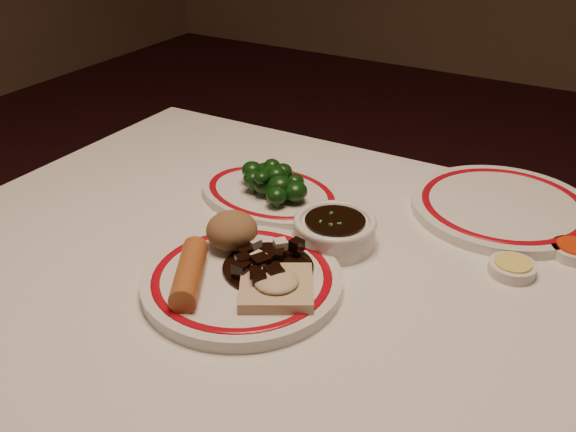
{
  "coord_description": "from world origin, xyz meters",
  "views": [
    {
      "loc": [
        0.33,
        -0.62,
        1.25
      ],
      "look_at": [
        -0.07,
        0.07,
        0.8
      ],
      "focal_mm": 40.0,
      "sensor_mm": 36.0,
      "label": 1
    }
  ],
  "objects_px": {
    "dining_table": "(308,337)",
    "spring_roll": "(189,273)",
    "stirfry_heap": "(265,265)",
    "broccoli_pile": "(275,180)",
    "broccoli_plate": "(271,194)",
    "fried_wonton": "(276,286)",
    "rice_mound": "(232,230)",
    "soy_bowl": "(335,232)",
    "main_plate": "(242,281)"
  },
  "relations": [
    {
      "from": "broccoli_plate",
      "to": "fried_wonton",
      "type": "bearing_deg",
      "value": -57.04
    },
    {
      "from": "rice_mound",
      "to": "stirfry_heap",
      "type": "distance_m",
      "value": 0.08
    },
    {
      "from": "dining_table",
      "to": "broccoli_pile",
      "type": "bearing_deg",
      "value": 132.2
    },
    {
      "from": "spring_roll",
      "to": "stirfry_heap",
      "type": "distance_m",
      "value": 0.1
    },
    {
      "from": "rice_mound",
      "to": "stirfry_heap",
      "type": "relative_size",
      "value": 0.59
    },
    {
      "from": "main_plate",
      "to": "fried_wonton",
      "type": "bearing_deg",
      "value": -7.96
    },
    {
      "from": "dining_table",
      "to": "rice_mound",
      "type": "xyz_separation_m",
      "value": [
        -0.12,
        0.0,
        0.14
      ]
    },
    {
      "from": "rice_mound",
      "to": "broccoli_plate",
      "type": "bearing_deg",
      "value": 104.44
    },
    {
      "from": "fried_wonton",
      "to": "broccoli_pile",
      "type": "relative_size",
      "value": 0.94
    },
    {
      "from": "dining_table",
      "to": "rice_mound",
      "type": "distance_m",
      "value": 0.18
    },
    {
      "from": "fried_wonton",
      "to": "broccoli_plate",
      "type": "relative_size",
      "value": 0.45
    },
    {
      "from": "spring_roll",
      "to": "broccoli_plate",
      "type": "bearing_deg",
      "value": 70.28
    },
    {
      "from": "spring_roll",
      "to": "soy_bowl",
      "type": "distance_m",
      "value": 0.23
    },
    {
      "from": "fried_wonton",
      "to": "rice_mound",
      "type": "bearing_deg",
      "value": 150.27
    },
    {
      "from": "stirfry_heap",
      "to": "broccoli_pile",
      "type": "xyz_separation_m",
      "value": [
        -0.11,
        0.2,
        0.01
      ]
    },
    {
      "from": "stirfry_heap",
      "to": "soy_bowl",
      "type": "height_order",
      "value": "stirfry_heap"
    },
    {
      "from": "broccoli_plate",
      "to": "broccoli_pile",
      "type": "height_order",
      "value": "broccoli_pile"
    },
    {
      "from": "spring_roll",
      "to": "soy_bowl",
      "type": "height_order",
      "value": "spring_roll"
    },
    {
      "from": "spring_roll",
      "to": "fried_wonton",
      "type": "height_order",
      "value": "spring_roll"
    },
    {
      "from": "fried_wonton",
      "to": "main_plate",
      "type": "bearing_deg",
      "value": 172.04
    },
    {
      "from": "dining_table",
      "to": "spring_roll",
      "type": "relative_size",
      "value": 9.58
    },
    {
      "from": "spring_roll",
      "to": "stirfry_heap",
      "type": "height_order",
      "value": "spring_roll"
    },
    {
      "from": "dining_table",
      "to": "main_plate",
      "type": "relative_size",
      "value": 3.8
    },
    {
      "from": "broccoli_pile",
      "to": "main_plate",
      "type": "bearing_deg",
      "value": -69.0
    },
    {
      "from": "rice_mound",
      "to": "spring_roll",
      "type": "xyz_separation_m",
      "value": [
        0.0,
        -0.1,
        -0.01
      ]
    },
    {
      "from": "dining_table",
      "to": "stirfry_heap",
      "type": "distance_m",
      "value": 0.13
    },
    {
      "from": "stirfry_heap",
      "to": "broccoli_plate",
      "type": "bearing_deg",
      "value": 119.67
    },
    {
      "from": "spring_roll",
      "to": "broccoli_plate",
      "type": "relative_size",
      "value": 0.45
    },
    {
      "from": "dining_table",
      "to": "broccoli_plate",
      "type": "distance_m",
      "value": 0.27
    },
    {
      "from": "stirfry_heap",
      "to": "soy_bowl",
      "type": "bearing_deg",
      "value": 74.93
    },
    {
      "from": "fried_wonton",
      "to": "broccoli_pile",
      "type": "bearing_deg",
      "value": 121.6
    },
    {
      "from": "rice_mound",
      "to": "broccoli_plate",
      "type": "height_order",
      "value": "rice_mound"
    },
    {
      "from": "main_plate",
      "to": "spring_roll",
      "type": "bearing_deg",
      "value": -134.91
    },
    {
      "from": "dining_table",
      "to": "broccoli_plate",
      "type": "bearing_deg",
      "value": 133.32
    },
    {
      "from": "broccoli_plate",
      "to": "broccoli_pile",
      "type": "xyz_separation_m",
      "value": [
        0.01,
        -0.0,
        0.03
      ]
    },
    {
      "from": "rice_mound",
      "to": "broccoli_pile",
      "type": "distance_m",
      "value": 0.18
    },
    {
      "from": "stirfry_heap",
      "to": "broccoli_pile",
      "type": "relative_size",
      "value": 0.93
    },
    {
      "from": "broccoli_plate",
      "to": "dining_table",
      "type": "bearing_deg",
      "value": -46.68
    },
    {
      "from": "stirfry_heap",
      "to": "rice_mound",
      "type": "bearing_deg",
      "value": 156.97
    },
    {
      "from": "fried_wonton",
      "to": "soy_bowl",
      "type": "height_order",
      "value": "fried_wonton"
    },
    {
      "from": "dining_table",
      "to": "fried_wonton",
      "type": "height_order",
      "value": "fried_wonton"
    },
    {
      "from": "dining_table",
      "to": "stirfry_heap",
      "type": "relative_size",
      "value": 9.75
    },
    {
      "from": "spring_roll",
      "to": "rice_mound",
      "type": "bearing_deg",
      "value": 62.62
    },
    {
      "from": "broccoli_pile",
      "to": "rice_mound",
      "type": "bearing_deg",
      "value": -78.6
    },
    {
      "from": "main_plate",
      "to": "broccoli_pile",
      "type": "bearing_deg",
      "value": 111.0
    },
    {
      "from": "broccoli_plate",
      "to": "broccoli_pile",
      "type": "distance_m",
      "value": 0.03
    },
    {
      "from": "main_plate",
      "to": "spring_roll",
      "type": "height_order",
      "value": "spring_roll"
    },
    {
      "from": "fried_wonton",
      "to": "broccoli_pile",
      "type": "height_order",
      "value": "broccoli_pile"
    },
    {
      "from": "spring_roll",
      "to": "soy_bowl",
      "type": "relative_size",
      "value": 1.05
    },
    {
      "from": "fried_wonton",
      "to": "soy_bowl",
      "type": "xyz_separation_m",
      "value": [
        -0.0,
        0.17,
        -0.01
      ]
    }
  ]
}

